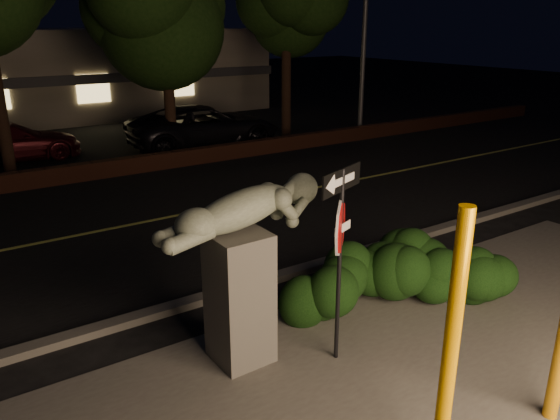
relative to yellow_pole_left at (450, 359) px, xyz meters
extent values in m
plane|color=black|center=(0.96, 11.70, -1.44)|extent=(90.00, 90.00, 0.00)
cube|color=#4C4944|center=(0.96, 0.70, -1.43)|extent=(14.00, 6.00, 0.02)
cube|color=black|center=(0.96, 8.70, -1.44)|extent=(80.00, 8.00, 0.01)
cube|color=#B1B046|center=(0.96, 8.70, -1.42)|extent=(80.00, 0.12, 0.00)
cube|color=#4C4944|center=(0.96, 4.60, -1.38)|extent=(80.00, 0.25, 0.12)
cube|color=#452116|center=(0.96, 13.00, -1.19)|extent=(40.00, 0.35, 0.50)
cube|color=black|center=(0.96, 18.70, -1.44)|extent=(40.00, 12.00, 0.01)
cube|color=#696254|center=(0.96, 26.70, 0.56)|extent=(22.00, 10.00, 4.00)
cube|color=#333338|center=(0.96, 21.60, 0.56)|extent=(22.00, 0.20, 0.40)
cube|color=#FFD87F|center=(2.96, 21.65, 0.16)|extent=(1.40, 0.08, 1.20)
cube|color=#FFD87F|center=(6.96, 21.65, 0.16)|extent=(1.40, 0.08, 1.20)
cylinder|color=black|center=(3.46, 14.50, 0.56)|extent=(0.36, 0.36, 4.00)
cylinder|color=black|center=(8.46, 15.00, 0.51)|extent=(0.36, 0.36, 3.90)
cylinder|color=#FFA900|center=(0.00, 0.00, 0.00)|extent=(0.14, 0.14, 2.89)
cylinder|color=black|center=(0.55, 2.20, -0.13)|extent=(0.06, 0.06, 2.63)
cube|color=white|center=(0.55, 2.20, 0.44)|extent=(0.38, 0.17, 0.11)
cube|color=black|center=(0.55, 2.20, 1.05)|extent=(0.84, 0.35, 0.28)
cube|color=white|center=(0.55, 2.20, 1.05)|extent=(0.53, 0.22, 0.11)
cube|color=#4C4944|center=(-0.52, 2.90, -0.54)|extent=(0.72, 0.72, 1.81)
sphere|color=gray|center=(0.47, 2.92, 0.77)|extent=(0.42, 0.42, 0.42)
ellipsoid|color=black|center=(1.32, 3.17, -0.96)|extent=(1.89, 0.94, 0.97)
ellipsoid|color=black|center=(2.76, 2.97, -0.86)|extent=(1.90, 1.18, 1.17)
ellipsoid|color=black|center=(3.32, 2.34, -0.92)|extent=(1.52, 0.97, 1.04)
cylinder|color=#4E4D53|center=(11.12, 13.66, 3.15)|extent=(0.18, 0.18, 9.18)
imported|color=#3D0B11|center=(-1.27, 16.65, -0.80)|extent=(4.42, 1.84, 1.28)
imported|color=black|center=(4.96, 15.07, -0.69)|extent=(5.58, 2.84, 1.51)
camera|label=1|loc=(-3.57, -2.63, 2.84)|focal=35.00mm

